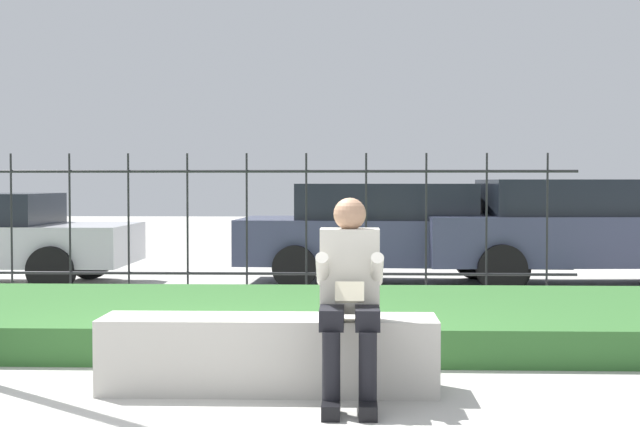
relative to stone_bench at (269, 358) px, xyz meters
name	(u,v)px	position (x,y,z in m)	size (l,w,h in m)	color
ground_plane	(224,390)	(-0.31, 0.00, -0.22)	(60.00, 60.00, 0.00)	#B2AFA8
stone_bench	(269,358)	(0.00, 0.00, 0.00)	(2.24, 0.49, 0.50)	beige
person_seated_reader	(350,289)	(0.54, -0.28, 0.50)	(0.42, 0.73, 1.30)	black
grass_berm	(257,319)	(-0.31, 2.17, -0.08)	(8.85, 2.94, 0.29)	#33662D
iron_fence	(276,225)	(-0.31, 4.27, 0.68)	(6.85, 0.03, 1.73)	#232326
car_parked_center	(396,231)	(1.17, 6.34, 0.50)	(4.45, 2.01, 1.38)	#383D56
car_parked_right	(589,229)	(3.76, 6.19, 0.54)	(4.67, 2.13, 1.43)	#383D56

